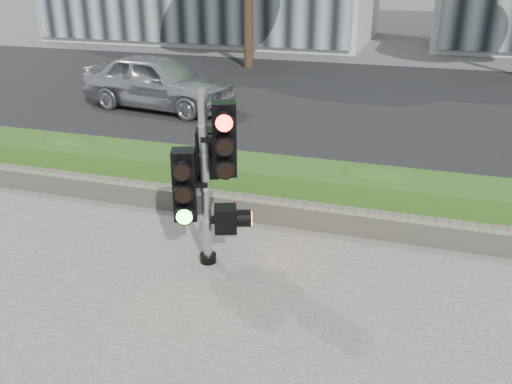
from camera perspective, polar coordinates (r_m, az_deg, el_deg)
ground at (r=6.84m, az=-3.20°, el=-9.86°), size 120.00×120.00×0.00m
road at (r=15.94m, az=9.68°, el=9.25°), size 60.00×13.00×0.02m
curb at (r=9.49m, az=3.47°, el=0.34°), size 60.00×0.25×0.12m
stone_wall at (r=8.33m, az=1.36°, el=-1.93°), size 12.00×0.32×0.34m
hedge at (r=8.84m, az=2.56°, el=0.77°), size 12.00×1.00×0.68m
traffic_signal at (r=6.79m, az=-5.14°, el=2.26°), size 0.85×0.74×2.33m
car_silver at (r=15.14m, az=-10.24°, el=11.36°), size 4.48×2.35×1.45m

